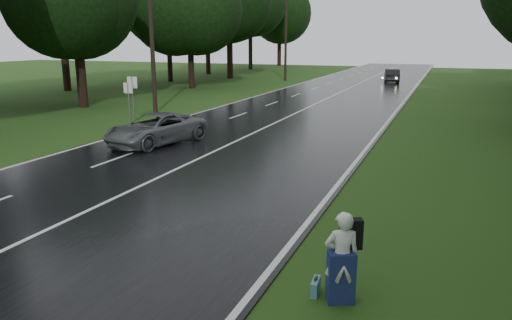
# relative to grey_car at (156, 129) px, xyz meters

# --- Properties ---
(road) EXTENTS (12.00, 140.00, 0.04)m
(road) POSITION_rel_grey_car_xyz_m (3.10, 8.84, -0.70)
(road) COLOR black
(road) RESTS_ON ground
(lane_center) EXTENTS (0.12, 140.00, 0.01)m
(lane_center) POSITION_rel_grey_car_xyz_m (3.10, 8.84, -0.67)
(lane_center) COLOR silver
(lane_center) RESTS_ON road
(grey_car) EXTENTS (3.38, 5.26, 1.35)m
(grey_car) POSITION_rel_grey_car_xyz_m (0.00, 0.00, 0.00)
(grey_car) COLOR #525658
(grey_car) RESTS_ON road
(far_car) EXTENTS (2.15, 4.49, 1.42)m
(far_car) POSITION_rel_grey_car_xyz_m (6.08, 36.63, 0.03)
(far_car) COLOR black
(far_car) RESTS_ON road
(hitchhiker) EXTENTS (0.73, 0.71, 1.70)m
(hitchhiker) POSITION_rel_grey_car_xyz_m (10.46, -10.06, 0.08)
(hitchhiker) COLOR silver
(hitchhiker) RESTS_ON ground
(suitcase) EXTENTS (0.15, 0.42, 0.30)m
(suitcase) POSITION_rel_grey_car_xyz_m (9.98, -10.01, -0.57)
(suitcase) COLOR teal
(suitcase) RESTS_ON ground
(utility_pole_mid) EXTENTS (1.80, 0.28, 9.47)m
(utility_pole_mid) POSITION_rel_grey_car_xyz_m (-5.40, 8.15, -0.72)
(utility_pole_mid) COLOR black
(utility_pole_mid) RESTS_ON ground
(utility_pole_far) EXTENTS (1.80, 0.28, 10.66)m
(utility_pole_far) POSITION_rel_grey_car_xyz_m (-5.40, 34.47, -0.72)
(utility_pole_far) COLOR black
(utility_pole_far) RESTS_ON ground
(road_sign_a) EXTENTS (0.55, 0.10, 2.31)m
(road_sign_a) POSITION_rel_grey_car_xyz_m (-4.10, 3.70, -0.72)
(road_sign_a) COLOR white
(road_sign_a) RESTS_ON ground
(road_sign_b) EXTENTS (0.63, 0.10, 2.61)m
(road_sign_b) POSITION_rel_grey_car_xyz_m (-4.10, 4.10, -0.72)
(road_sign_b) COLOR white
(road_sign_b) RESTS_ON ground
(tree_left_d) EXTENTS (8.05, 8.05, 12.58)m
(tree_left_d) POSITION_rel_grey_car_xyz_m (-11.56, 8.60, -0.72)
(tree_left_d) COLOR black
(tree_left_d) RESTS_ON ground
(tree_left_e) EXTENTS (7.92, 7.92, 12.37)m
(tree_left_e) POSITION_rel_grey_car_xyz_m (-11.18, 23.21, -0.72)
(tree_left_e) COLOR black
(tree_left_e) RESTS_ON ground
(tree_left_f) EXTENTS (10.25, 10.25, 16.02)m
(tree_left_f) POSITION_rel_grey_car_xyz_m (-12.75, 35.46, -0.72)
(tree_left_f) COLOR black
(tree_left_f) RESTS_ON ground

